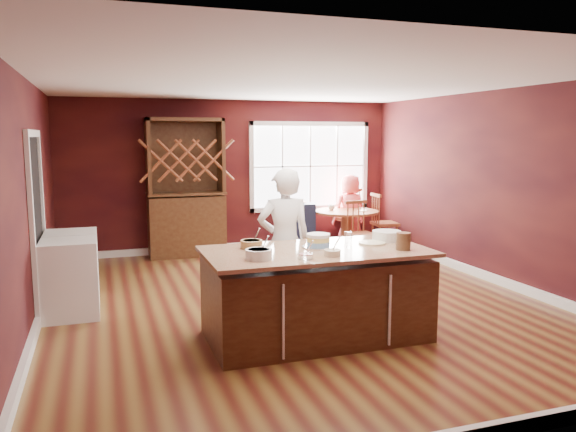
{
  "coord_description": "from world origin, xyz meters",
  "views": [
    {
      "loc": [
        -2.27,
        -6.42,
        2.05
      ],
      "look_at": [
        -0.01,
        0.28,
        1.05
      ],
      "focal_mm": 35.0,
      "sensor_mm": 36.0,
      "label": 1
    }
  ],
  "objects_px": {
    "washer": "(70,279)",
    "chair_east": "(385,221)",
    "chair_north": "(346,215)",
    "chair_south": "(361,232)",
    "high_chair": "(304,226)",
    "baker": "(284,243)",
    "hutch": "(186,188)",
    "dryer": "(72,267)",
    "toddler": "(300,207)",
    "dining_table": "(346,223)",
    "seated_woman": "(350,211)",
    "kitchen_island": "(316,296)",
    "layer_cake": "(318,241)"
  },
  "relations": [
    {
      "from": "washer",
      "to": "chair_east",
      "type": "bearing_deg",
      "value": 24.06
    },
    {
      "from": "chair_east",
      "to": "chair_north",
      "type": "distance_m",
      "value": 0.9
    },
    {
      "from": "chair_south",
      "to": "washer",
      "type": "bearing_deg",
      "value": -166.5
    },
    {
      "from": "high_chair",
      "to": "washer",
      "type": "bearing_deg",
      "value": -130.26
    },
    {
      "from": "high_chair",
      "to": "baker",
      "type": "bearing_deg",
      "value": -98.39
    },
    {
      "from": "high_chair",
      "to": "hutch",
      "type": "distance_m",
      "value": 2.19
    },
    {
      "from": "dryer",
      "to": "toddler",
      "type": "bearing_deg",
      "value": 28.48
    },
    {
      "from": "baker",
      "to": "toddler",
      "type": "xyz_separation_m",
      "value": [
        1.42,
        3.4,
        -0.04
      ]
    },
    {
      "from": "chair_east",
      "to": "washer",
      "type": "xyz_separation_m",
      "value": [
        -5.31,
        -2.37,
        -0.08
      ]
    },
    {
      "from": "dining_table",
      "to": "baker",
      "type": "relative_size",
      "value": 0.67
    },
    {
      "from": "baker",
      "to": "seated_woman",
      "type": "relative_size",
      "value": 1.25
    },
    {
      "from": "seated_woman",
      "to": "kitchen_island",
      "type": "bearing_deg",
      "value": 55.26
    },
    {
      "from": "seated_woman",
      "to": "hutch",
      "type": "relative_size",
      "value": 0.57
    },
    {
      "from": "chair_east",
      "to": "seated_woman",
      "type": "height_order",
      "value": "seated_woman"
    },
    {
      "from": "chair_north",
      "to": "seated_woman",
      "type": "xyz_separation_m",
      "value": [
        -0.1,
        -0.4,
        0.14
      ]
    },
    {
      "from": "washer",
      "to": "chair_south",
      "type": "bearing_deg",
      "value": 18.64
    },
    {
      "from": "chair_south",
      "to": "hutch",
      "type": "distance_m",
      "value": 3.08
    },
    {
      "from": "chair_south",
      "to": "washer",
      "type": "xyz_separation_m",
      "value": [
        -4.4,
        -1.48,
        -0.07
      ]
    },
    {
      "from": "chair_south",
      "to": "toddler",
      "type": "distance_m",
      "value": 1.39
    },
    {
      "from": "chair_east",
      "to": "hutch",
      "type": "distance_m",
      "value": 3.64
    },
    {
      "from": "layer_cake",
      "to": "washer",
      "type": "height_order",
      "value": "layer_cake"
    },
    {
      "from": "baker",
      "to": "dining_table",
      "type": "bearing_deg",
      "value": -120.37
    },
    {
      "from": "layer_cake",
      "to": "hutch",
      "type": "bearing_deg",
      "value": 99.35
    },
    {
      "from": "hutch",
      "to": "kitchen_island",
      "type": "bearing_deg",
      "value": -81.68
    },
    {
      "from": "kitchen_island",
      "to": "chair_north",
      "type": "height_order",
      "value": "chair_north"
    },
    {
      "from": "baker",
      "to": "chair_north",
      "type": "distance_m",
      "value": 4.64
    },
    {
      "from": "chair_east",
      "to": "dryer",
      "type": "distance_m",
      "value": 5.58
    },
    {
      "from": "chair_south",
      "to": "chair_east",
      "type": "bearing_deg",
      "value": 39.09
    },
    {
      "from": "chair_north",
      "to": "high_chair",
      "type": "bearing_deg",
      "value": 8.36
    },
    {
      "from": "kitchen_island",
      "to": "toddler",
      "type": "xyz_separation_m",
      "value": [
        1.34,
        4.19,
        0.37
      ]
    },
    {
      "from": "toddler",
      "to": "dining_table",
      "type": "bearing_deg",
      "value": -25.02
    },
    {
      "from": "baker",
      "to": "kitchen_island",
      "type": "bearing_deg",
      "value": 100.65
    },
    {
      "from": "baker",
      "to": "toddler",
      "type": "bearing_deg",
      "value": -107.59
    },
    {
      "from": "toddler",
      "to": "chair_east",
      "type": "bearing_deg",
      "value": -11.35
    },
    {
      "from": "chair_east",
      "to": "dryer",
      "type": "bearing_deg",
      "value": 112.53
    },
    {
      "from": "dining_table",
      "to": "washer",
      "type": "xyz_separation_m",
      "value": [
        -4.51,
        -2.33,
        -0.09
      ]
    },
    {
      "from": "baker",
      "to": "dryer",
      "type": "xyz_separation_m",
      "value": [
        -2.34,
        1.36,
        -0.41
      ]
    },
    {
      "from": "dining_table",
      "to": "high_chair",
      "type": "relative_size",
      "value": 1.24
    },
    {
      "from": "toddler",
      "to": "chair_south",
      "type": "bearing_deg",
      "value": -62.02
    },
    {
      "from": "chair_north",
      "to": "toddler",
      "type": "height_order",
      "value": "chair_north"
    },
    {
      "from": "chair_south",
      "to": "hutch",
      "type": "height_order",
      "value": "hutch"
    },
    {
      "from": "high_chair",
      "to": "dining_table",
      "type": "bearing_deg",
      "value": -4.77
    },
    {
      "from": "chair_north",
      "to": "kitchen_island",
      "type": "bearing_deg",
      "value": 42.58
    },
    {
      "from": "kitchen_island",
      "to": "seated_woman",
      "type": "distance_m",
      "value": 4.88
    },
    {
      "from": "chair_east",
      "to": "washer",
      "type": "distance_m",
      "value": 5.81
    },
    {
      "from": "high_chair",
      "to": "hutch",
      "type": "height_order",
      "value": "hutch"
    },
    {
      "from": "chair_east",
      "to": "chair_south",
      "type": "height_order",
      "value": "chair_east"
    },
    {
      "from": "kitchen_island",
      "to": "high_chair",
      "type": "distance_m",
      "value": 4.33
    },
    {
      "from": "kitchen_island",
      "to": "layer_cake",
      "type": "xyz_separation_m",
      "value": [
        0.06,
        0.11,
        0.55
      ]
    },
    {
      "from": "baker",
      "to": "chair_east",
      "type": "height_order",
      "value": "baker"
    }
  ]
}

